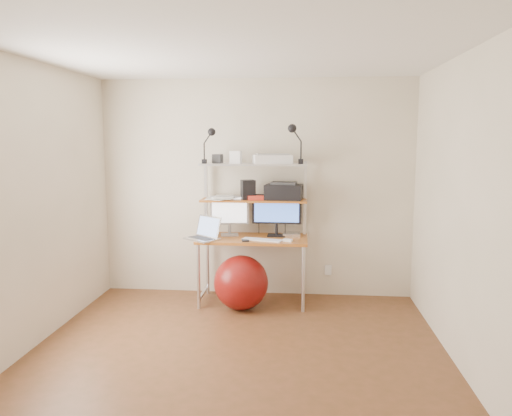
{
  "coord_description": "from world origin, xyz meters",
  "views": [
    {
      "loc": [
        0.54,
        -3.93,
        1.83
      ],
      "look_at": [
        0.06,
        1.15,
        1.11
      ],
      "focal_mm": 35.0,
      "sensor_mm": 36.0,
      "label": 1
    }
  ],
  "objects": [
    {
      "name": "phone",
      "position": [
        -0.06,
        1.26,
        0.75
      ],
      "size": [
        0.1,
        0.15,
        0.01
      ],
      "primitive_type": "cube",
      "rotation": [
        0.0,
        0.0,
        0.19
      ],
      "color": "black",
      "rests_on": "desktop"
    },
    {
      "name": "printer",
      "position": [
        0.33,
        1.59,
        1.24
      ],
      "size": [
        0.43,
        0.32,
        0.2
      ],
      "rotation": [
        0.0,
        0.0,
        -0.1
      ],
      "color": "black",
      "rests_on": "mid_shelf"
    },
    {
      "name": "wall_outlet",
      "position": [
        0.85,
        1.79,
        0.3
      ],
      "size": [
        0.08,
        0.01,
        0.12
      ],
      "primitive_type": "cube",
      "color": "white",
      "rests_on": "room"
    },
    {
      "name": "monitor_black",
      "position": [
        0.26,
        1.57,
        1.02
      ],
      "size": [
        0.55,
        0.16,
        0.55
      ],
      "rotation": [
        0.0,
        0.0,
        -0.01
      ],
      "color": "black",
      "rests_on": "desktop"
    },
    {
      "name": "laptop",
      "position": [
        -0.51,
        1.32,
        0.79
      ],
      "size": [
        0.45,
        0.44,
        0.31
      ],
      "rotation": [
        0.0,
        0.0,
        -0.68
      ],
      "color": "silver",
      "rests_on": "desktop"
    },
    {
      "name": "room",
      "position": [
        0.0,
        0.0,
        1.25
      ],
      "size": [
        3.6,
        3.6,
        3.6
      ],
      "color": "brown",
      "rests_on": "ground"
    },
    {
      "name": "clip_lamp_right",
      "position": [
        0.44,
        1.5,
        1.86
      ],
      "size": [
        0.17,
        0.09,
        0.43
      ],
      "color": "black",
      "rests_on": "top_shelf"
    },
    {
      "name": "keyboard",
      "position": [
        0.11,
        1.3,
        0.75
      ],
      "size": [
        0.45,
        0.23,
        0.01
      ],
      "primitive_type": "cube",
      "rotation": [
        0.0,
        0.0,
        -0.26
      ],
      "color": "white",
      "rests_on": "desktop"
    },
    {
      "name": "nas_cube",
      "position": [
        -0.07,
        1.56,
        1.26
      ],
      "size": [
        0.18,
        0.18,
        0.21
      ],
      "primitive_type": "cube",
      "rotation": [
        0.0,
        0.0,
        0.32
      ],
      "color": "black",
      "rests_on": "mid_shelf"
    },
    {
      "name": "red_box",
      "position": [
        0.03,
        1.52,
        1.18
      ],
      "size": [
        0.18,
        0.13,
        0.05
      ],
      "primitive_type": "cube",
      "rotation": [
        0.0,
        0.0,
        0.06
      ],
      "color": "red",
      "rests_on": "mid_shelf"
    },
    {
      "name": "exercise_ball",
      "position": [
        -0.1,
        1.21,
        0.29
      ],
      "size": [
        0.58,
        0.58,
        0.58
      ],
      "primitive_type": "sphere",
      "color": "maroon",
      "rests_on": "floor"
    },
    {
      "name": "clip_lamp_left",
      "position": [
        -0.47,
        1.48,
        1.83
      ],
      "size": [
        0.15,
        0.09,
        0.39
      ],
      "color": "black",
      "rests_on": "top_shelf"
    },
    {
      "name": "scanner",
      "position": [
        0.2,
        1.57,
        1.6
      ],
      "size": [
        0.46,
        0.36,
        0.11
      ],
      "rotation": [
        0.0,
        0.0,
        0.23
      ],
      "color": "white",
      "rests_on": "top_shelf"
    },
    {
      "name": "computer_desk",
      "position": [
        0.0,
        1.5,
        0.96
      ],
      "size": [
        1.2,
        0.6,
        1.57
      ],
      "color": "#AF6022",
      "rests_on": "ground"
    },
    {
      "name": "mouse",
      "position": [
        0.39,
        1.26,
        0.75
      ],
      "size": [
        0.11,
        0.08,
        0.03
      ],
      "primitive_type": "cube",
      "rotation": [
        0.0,
        0.0,
        -0.3
      ],
      "color": "white",
      "rests_on": "desktop"
    },
    {
      "name": "box_white",
      "position": [
        -0.2,
        1.53,
        1.62
      ],
      "size": [
        0.13,
        0.11,
        0.14
      ],
      "primitive_type": "cube",
      "rotation": [
        0.0,
        0.0,
        -0.11
      ],
      "color": "white",
      "rests_on": "top_shelf"
    },
    {
      "name": "paper_stack",
      "position": [
        -0.36,
        1.57,
        1.17
      ],
      "size": [
        0.4,
        0.41,
        0.03
      ],
      "color": "white",
      "rests_on": "mid_shelf"
    },
    {
      "name": "box_grey",
      "position": [
        -0.41,
        1.61,
        1.6
      ],
      "size": [
        0.12,
        0.12,
        0.1
      ],
      "primitive_type": "cube",
      "rotation": [
        0.0,
        0.0,
        -0.19
      ],
      "color": "#2E2E31",
      "rests_on": "top_shelf"
    },
    {
      "name": "monitor_silver",
      "position": [
        -0.27,
        1.56,
        1.0
      ],
      "size": [
        0.43,
        0.18,
        0.48
      ],
      "rotation": [
        0.0,
        0.0,
        0.18
      ],
      "color": "#A6A5AA",
      "rests_on": "desktop"
    },
    {
      "name": "mac_mini",
      "position": [
        0.43,
        1.57,
        0.76
      ],
      "size": [
        0.19,
        0.19,
        0.04
      ],
      "primitive_type": "cube",
      "rotation": [
        0.0,
        0.0,
        0.0
      ],
      "color": "silver",
      "rests_on": "desktop"
    }
  ]
}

